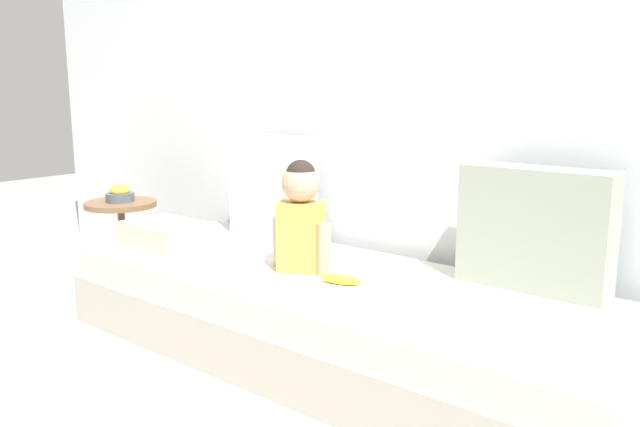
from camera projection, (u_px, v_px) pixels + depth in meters
The scene contains 10 objects.
ground_plane at pixel (335, 357), 2.70m from camera, with size 12.00×12.00×0.00m, color #B2ADA3.
back_wall at pixel (416, 60), 2.90m from camera, with size 5.65×0.10×2.44m, color silver.
couch at pixel (335, 318), 2.67m from camera, with size 2.45×0.89×0.35m.
throw_pillow_left at pixel (272, 187), 3.26m from camera, with size 0.46×0.16×0.51m, color silver.
throw_pillow_right at pixel (535, 229), 2.43m from camera, with size 0.56×0.16×0.46m, color #99A393.
toddler at pixel (301, 214), 2.67m from camera, with size 0.30×0.19×0.47m.
banana at pixel (341, 279), 2.52m from camera, with size 0.17×0.04×0.04m, color yellow.
folded_blanket at pixel (166, 234), 3.12m from camera, with size 0.40×0.28×0.11m, color beige.
side_table at pixel (121, 219), 3.76m from camera, with size 0.41×0.41×0.45m.
fruit_bowl at pixel (120, 194), 3.73m from camera, with size 0.16×0.16×0.10m.
Camera 1 is at (1.55, -2.00, 1.12)m, focal length 36.50 mm.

